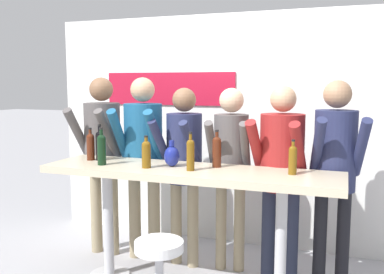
% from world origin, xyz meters
% --- Properties ---
extents(back_wall, '(4.06, 0.12, 2.47)m').
position_xyz_m(back_wall, '(-0.01, 1.26, 1.24)').
color(back_wall, silver).
rests_on(back_wall, ground_plane).
extents(tasting_table, '(2.46, 0.61, 1.05)m').
position_xyz_m(tasting_table, '(-0.00, 0.00, 0.89)').
color(tasting_table, beige).
rests_on(tasting_table, ground_plane).
extents(bar_stool, '(0.36, 0.36, 0.66)m').
position_xyz_m(bar_stool, '(0.02, -0.64, 0.44)').
color(bar_stool, '#B2B2B7').
rests_on(bar_stool, ground_plane).
extents(person_far_left, '(0.43, 0.55, 1.80)m').
position_xyz_m(person_far_left, '(-1.09, 0.46, 1.12)').
color(person_far_left, gray).
rests_on(person_far_left, ground_plane).
extents(person_left, '(0.47, 0.59, 1.80)m').
position_xyz_m(person_left, '(-0.65, 0.48, 1.12)').
color(person_left, gray).
rests_on(person_left, ground_plane).
extents(person_center_left, '(0.44, 0.56, 1.70)m').
position_xyz_m(person_center_left, '(-0.22, 0.47, 1.06)').
color(person_center_left, gray).
rests_on(person_center_left, ground_plane).
extents(person_center, '(0.41, 0.53, 1.70)m').
position_xyz_m(person_center, '(0.23, 0.51, 1.07)').
color(person_center, gray).
rests_on(person_center, ground_plane).
extents(person_center_right, '(0.50, 0.59, 1.72)m').
position_xyz_m(person_center_right, '(0.69, 0.46, 1.06)').
color(person_center_right, '#23283D').
rests_on(person_center_right, ground_plane).
extents(person_right, '(0.48, 0.60, 1.77)m').
position_xyz_m(person_right, '(1.12, 0.49, 1.10)').
color(person_right, black).
rests_on(person_right, ground_plane).
extents(wine_bottle_0, '(0.06, 0.06, 0.31)m').
position_xyz_m(wine_bottle_0, '(0.04, -0.06, 1.19)').
color(wine_bottle_0, brown).
rests_on(wine_bottle_0, tasting_table).
extents(wine_bottle_1, '(0.07, 0.07, 0.31)m').
position_xyz_m(wine_bottle_1, '(0.20, 0.14, 1.19)').
color(wine_bottle_1, '#4C1E0F').
rests_on(wine_bottle_1, tasting_table).
extents(wine_bottle_2, '(0.07, 0.07, 0.27)m').
position_xyz_m(wine_bottle_2, '(-0.34, -0.08, 1.17)').
color(wine_bottle_2, brown).
rests_on(wine_bottle_2, tasting_table).
extents(wine_bottle_3, '(0.07, 0.07, 0.33)m').
position_xyz_m(wine_bottle_3, '(-0.88, 0.09, 1.19)').
color(wine_bottle_3, black).
rests_on(wine_bottle_3, tasting_table).
extents(wine_bottle_4, '(0.07, 0.07, 0.29)m').
position_xyz_m(wine_bottle_4, '(-0.97, 0.07, 1.18)').
color(wine_bottle_4, '#4C1E0F').
rests_on(wine_bottle_4, tasting_table).
extents(wine_bottle_5, '(0.07, 0.07, 0.32)m').
position_xyz_m(wine_bottle_5, '(-0.75, -0.10, 1.19)').
color(wine_bottle_5, black).
rests_on(wine_bottle_5, tasting_table).
extents(wine_bottle_6, '(0.06, 0.06, 0.27)m').
position_xyz_m(wine_bottle_6, '(0.83, 0.06, 1.17)').
color(wine_bottle_6, brown).
rests_on(wine_bottle_6, tasting_table).
extents(decorative_vase, '(0.13, 0.13, 0.22)m').
position_xyz_m(decorative_vase, '(-0.16, 0.05, 1.14)').
color(decorative_vase, navy).
rests_on(decorative_vase, tasting_table).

